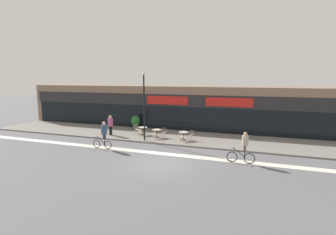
{
  "coord_description": "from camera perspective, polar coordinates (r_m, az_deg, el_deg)",
  "views": [
    {
      "loc": [
        5.84,
        -14.83,
        5.44
      ],
      "look_at": [
        -1.42,
        5.63,
        2.08
      ],
      "focal_mm": 28.0,
      "sensor_mm": 36.0,
      "label": 1
    }
  ],
  "objects": [
    {
      "name": "cyclist_1",
      "position": [
        20.54,
        -13.82,
        -3.21
      ],
      "size": [
        1.64,
        0.48,
        2.11
      ],
      "rotation": [
        0.0,
        0.0,
        3.14
      ],
      "color": "black",
      "rests_on": "ground"
    },
    {
      "name": "storefront_facade",
      "position": [
        27.61,
        7.18,
        2.09
      ],
      "size": [
        40.0,
        4.06,
        4.5
      ],
      "color": "#7F6656",
      "rests_on": "ground"
    },
    {
      "name": "cafe_chair_2_side",
      "position": [
        22.2,
        4.93,
        -3.73
      ],
      "size": [
        0.58,
        0.41,
        0.9
      ],
      "rotation": [
        0.0,
        0.0,
        3.15
      ],
      "color": "beige",
      "rests_on": "sidewalk_slab"
    },
    {
      "name": "cafe_chair_2_near",
      "position": [
        21.78,
        2.91,
        -3.95
      ],
      "size": [
        0.42,
        0.58,
        0.9
      ],
      "rotation": [
        0.0,
        0.0,
        1.52
      ],
      "color": "beige",
      "rests_on": "sidewalk_slab"
    },
    {
      "name": "bike_lane_stripe",
      "position": [
        18.77,
        0.53,
        -8.03
      ],
      "size": [
        36.0,
        0.7,
        0.01
      ],
      "primitive_type": "cube",
      "color": "silver",
      "rests_on": "ground"
    },
    {
      "name": "bistro_table_1",
      "position": [
        23.32,
        -2.46,
        -3.1
      ],
      "size": [
        0.79,
        0.79,
        0.71
      ],
      "color": "black",
      "rests_on": "sidewalk_slab"
    },
    {
      "name": "lamp_post",
      "position": [
        21.9,
        -5.24,
        3.39
      ],
      "size": [
        0.26,
        0.26,
        5.72
      ],
      "color": "black",
      "rests_on": "sidewalk_slab"
    },
    {
      "name": "planter_pot",
      "position": [
        27.33,
        -7.08,
        -0.92
      ],
      "size": [
        0.93,
        0.93,
        1.37
      ],
      "color": "#4C4C51",
      "rests_on": "sidewalk_slab"
    },
    {
      "name": "bistro_table_2",
      "position": [
        22.36,
        3.38,
        -3.64
      ],
      "size": [
        0.78,
        0.78,
        0.7
      ],
      "color": "black",
      "rests_on": "sidewalk_slab"
    },
    {
      "name": "ground_plane",
      "position": [
        16.85,
        -1.89,
        -10.04
      ],
      "size": [
        120.0,
        120.0,
        0.0
      ],
      "primitive_type": "plane",
      "color": "#5B5B60"
    },
    {
      "name": "pedestrian_near_end",
      "position": [
        24.74,
        -12.43,
        -1.27
      ],
      "size": [
        0.54,
        0.54,
        1.83
      ],
      "rotation": [
        0.0,
        0.0,
        -0.17
      ],
      "color": "black",
      "rests_on": "sidewalk_slab"
    },
    {
      "name": "cafe_chair_1_side",
      "position": [
        23.1,
        -1.02,
        -3.2
      ],
      "size": [
        0.58,
        0.4,
        0.9
      ],
      "rotation": [
        0.0,
        0.0,
        3.13
      ],
      "color": "beige",
      "rests_on": "sidewalk_slab"
    },
    {
      "name": "cafe_chair_0_side",
      "position": [
        24.77,
        -6.78,
        -2.44
      ],
      "size": [
        0.59,
        0.43,
        0.9
      ],
      "rotation": [
        0.0,
        0.0,
        -0.07
      ],
      "color": "beige",
      "rests_on": "sidewalk_slab"
    },
    {
      "name": "bistro_table_0",
      "position": [
        24.5,
        -5.48,
        -2.55
      ],
      "size": [
        0.8,
        0.8,
        0.71
      ],
      "color": "black",
      "rests_on": "sidewalk_slab"
    },
    {
      "name": "cafe_chair_1_near",
      "position": [
        22.76,
        -3.04,
        -3.4
      ],
      "size": [
        0.41,
        0.58,
        0.9
      ],
      "rotation": [
        0.0,
        0.0,
        1.59
      ],
      "color": "beige",
      "rests_on": "sidewalk_slab"
    },
    {
      "name": "cyclist_0",
      "position": [
        17.31,
        16.17,
        -5.95
      ],
      "size": [
        1.77,
        0.48,
        2.03
      ],
      "rotation": [
        0.0,
        0.0,
        3.14
      ],
      "color": "black",
      "rests_on": "ground"
    },
    {
      "name": "cafe_chair_0_near",
      "position": [
        23.95,
        -6.13,
        -2.82
      ],
      "size": [
        0.45,
        0.6,
        0.9
      ],
      "rotation": [
        0.0,
        0.0,
        1.44
      ],
      "color": "beige",
      "rests_on": "sidewalk_slab"
    },
    {
      "name": "sidewalk_slab",
      "position": [
        23.47,
        4.6,
        -4.48
      ],
      "size": [
        40.0,
        5.5,
        0.12
      ],
      "primitive_type": "cube",
      "color": "slate",
      "rests_on": "ground"
    }
  ]
}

